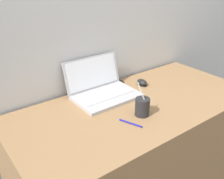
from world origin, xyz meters
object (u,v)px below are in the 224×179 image
laptop (102,89)px  pen (131,123)px  drink_cup (142,107)px  computer_mouse (142,83)px  usb_stick (121,81)px

laptop → pen: 0.37m
drink_cup → laptop: bearing=96.7°
laptop → computer_mouse: size_ratio=4.60×
laptop → drink_cup: size_ratio=1.96×
laptop → drink_cup: 0.33m
drink_cup → computer_mouse: (0.27, 0.29, -0.03)m
drink_cup → computer_mouse: bearing=47.2°
laptop → usb_stick: 0.24m
laptop → pen: bearing=-101.1°
laptop → usb_stick: size_ratio=6.49×
drink_cup → pen: size_ratio=1.57×
laptop → pen: laptop is taller
computer_mouse → pen: size_ratio=0.67×
usb_stick → pen: (-0.29, -0.45, 0.00)m
pen → usb_stick: bearing=57.1°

